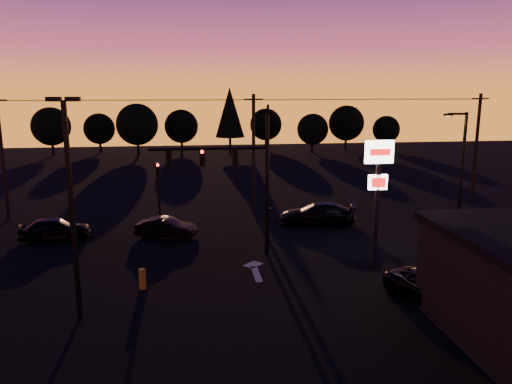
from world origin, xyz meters
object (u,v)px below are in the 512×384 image
at_px(secondary_signal, 159,184).
at_px(suv_parked, 436,290).
at_px(traffic_signal_mast, 239,171).
at_px(bollard, 142,279).
at_px(car_mid, 166,228).
at_px(car_right, 317,214).
at_px(parking_lot_light, 71,196).
at_px(pylon_sign, 378,176).
at_px(car_left, 55,229).
at_px(streetlight, 461,170).

relative_size(secondary_signal, suv_parked, 0.88).
relative_size(traffic_signal_mast, bollard, 8.61).
xyz_separation_m(bollard, car_mid, (0.78, 8.31, 0.14)).
xyz_separation_m(car_right, suv_parked, (1.93, -13.52, -0.09)).
bearing_deg(parking_lot_light, traffic_signal_mast, 43.37).
distance_m(secondary_signal, bollard, 11.89).
bearing_deg(car_mid, car_right, -63.62).
distance_m(parking_lot_light, car_mid, 12.46).
height_order(parking_lot_light, pylon_sign, parking_lot_light).
distance_m(parking_lot_light, car_left, 12.95).
xyz_separation_m(secondary_signal, car_right, (10.99, -1.62, -2.09)).
relative_size(parking_lot_light, bollard, 9.17).
bearing_deg(car_right, suv_parked, 21.82).
distance_m(traffic_signal_mast, secondary_signal, 9.19).
xyz_separation_m(traffic_signal_mast, streetlight, (14.01, 1.51, -0.52)).
relative_size(traffic_signal_mast, car_left, 2.00).
bearing_deg(car_mid, suv_parked, -116.76).
bearing_deg(bollard, car_mid, 84.65).
height_order(bollard, car_left, car_left).
relative_size(streetlight, bollard, 8.02).
xyz_separation_m(parking_lot_light, streetlight, (21.41, 8.50, -0.85)).
height_order(traffic_signal_mast, pylon_sign, traffic_signal_mast).
xyz_separation_m(parking_lot_light, car_mid, (3.10, 11.15, -4.63)).
xyz_separation_m(traffic_signal_mast, pylon_sign, (7.10, -2.49, -0.02)).
height_order(parking_lot_light, suv_parked, parking_lot_light).
bearing_deg(traffic_signal_mast, bollard, -140.69).
distance_m(secondary_signal, car_left, 7.34).
relative_size(traffic_signal_mast, streetlight, 1.07).
bearing_deg(pylon_sign, car_mid, 149.75).
bearing_deg(secondary_signal, pylon_sign, -39.77).
relative_size(traffic_signal_mast, parking_lot_light, 0.94).
distance_m(pylon_sign, car_mid, 13.87).
distance_m(car_left, car_right, 17.40).
relative_size(parking_lot_light, car_left, 2.13).
bearing_deg(car_left, car_right, -93.14).
relative_size(car_mid, suv_parked, 0.79).
distance_m(traffic_signal_mast, parking_lot_light, 10.19).
bearing_deg(car_right, parking_lot_light, -32.68).
bearing_deg(car_right, bollard, -34.39).
bearing_deg(car_left, car_mid, -100.56).
height_order(traffic_signal_mast, bollard, traffic_signal_mast).
height_order(parking_lot_light, car_right, parking_lot_light).
relative_size(car_left, car_right, 0.81).
xyz_separation_m(car_left, car_mid, (6.95, -0.36, -0.09)).
relative_size(streetlight, car_right, 1.51).
bearing_deg(traffic_signal_mast, car_mid, 136.01).
distance_m(parking_lot_light, pylon_sign, 15.19).
distance_m(streetlight, car_left, 25.71).
bearing_deg(streetlight, suv_parked, -123.20).
bearing_deg(car_right, car_left, -71.83).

